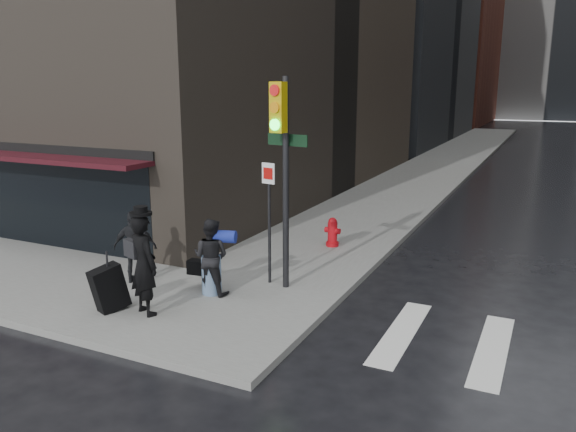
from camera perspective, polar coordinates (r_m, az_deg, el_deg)
name	(u,v)px	position (r m, az deg, el deg)	size (l,w,h in m)	color
ground	(212,319)	(11.24, -7.76, -10.33)	(140.00, 140.00, 0.00)	black
sidewalk_left	(452,158)	(36.30, 16.33, 5.69)	(4.00, 50.00, 0.15)	slate
bldg_left_far	(399,13)	(73.52, 11.26, 19.58)	(22.00, 20.00, 26.00)	#59291E
storefront	(30,185)	(16.71, -24.76, 2.88)	(8.40, 1.11, 2.83)	black
man_overcoat	(137,268)	(11.12, -15.14, -5.13)	(1.43, 0.97, 2.16)	black
man_jeans	(211,256)	(11.87, -7.84, -4.08)	(1.18, 0.68, 1.63)	black
man_greycoat	(135,247)	(12.88, -15.28, -3.05)	(1.03, 0.76, 1.63)	black
traffic_light	(281,155)	(11.65, -0.70, 6.19)	(1.11, 0.59, 4.49)	black
fire_hydrant	(333,233)	(15.39, 4.54, -1.76)	(0.45, 0.35, 0.80)	#AF0A12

